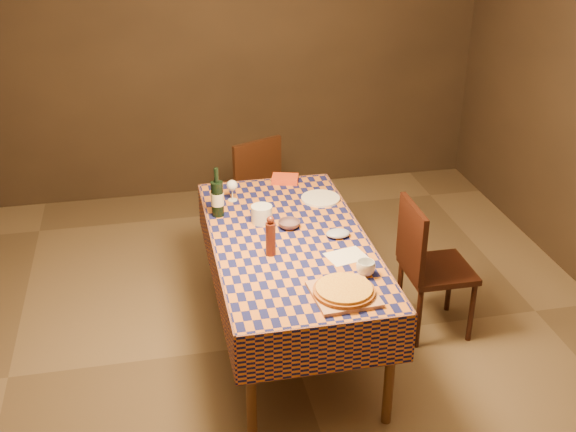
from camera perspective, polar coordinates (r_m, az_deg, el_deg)
The scene contains 16 objects.
room at distance 4.13m, azimuth 0.14°, elevation 5.28°, with size 5.00×5.10×2.70m.
dining_table at distance 4.41m, azimuth 0.13°, elevation -2.68°, with size 0.94×1.84×0.77m.
cutting_board at distance 3.84m, azimuth 4.44°, elevation -6.17°, with size 0.33×0.33×0.02m, color #B77B56.
pizza at distance 3.82m, azimuth 4.45°, elevation -5.84°, with size 0.35×0.35×0.03m.
pepper_mill at distance 4.15m, azimuth -1.38°, elevation -1.66°, with size 0.06×0.06×0.25m.
bowl at distance 4.50m, azimuth 0.09°, elevation -0.67°, with size 0.14×0.14×0.04m, color #5A414C.
wine_glass at distance 4.83m, azimuth -4.44°, elevation 2.37°, with size 0.08×0.08×0.15m.
wine_bottle at distance 4.63m, azimuth -5.60°, elevation 1.43°, with size 0.09×0.09×0.33m.
deli_tub at distance 4.55m, azimuth -2.09°, elevation 0.15°, with size 0.13×0.13×0.11m, color silver.
takeout_container at distance 5.13m, azimuth -0.23°, elevation 2.94°, with size 0.18×0.13×0.05m, color red.
white_plate at distance 4.87m, azimuth 2.59°, elevation 1.40°, with size 0.26×0.26×0.02m, color white.
tumbler at distance 4.02m, azimuth 6.16°, elevation -4.12°, with size 0.11×0.11×0.08m, color white.
flour_patch at distance 4.20m, azimuth 4.62°, elevation -3.18°, with size 0.22×0.17×0.00m, color white.
flour_bag at distance 4.40m, azimuth 3.97°, elevation -1.38°, with size 0.15×0.11×0.04m, color #9BA6C6.
chair_far at distance 5.69m, azimuth -3.03°, elevation 2.45°, with size 0.56×0.56×0.93m.
chair_right at distance 4.71m, azimuth 10.90°, elevation -3.54°, with size 0.43×0.42×0.93m.
Camera 1 is at (-0.79, -3.76, 2.86)m, focal length 45.00 mm.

